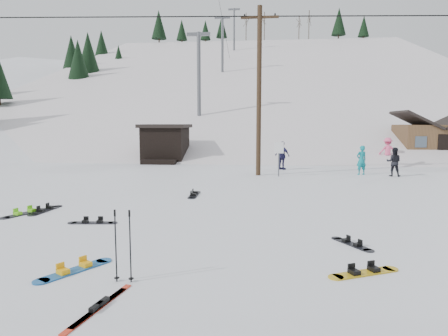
# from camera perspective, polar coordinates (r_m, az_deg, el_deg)

# --- Properties ---
(ground) EXTENTS (200.00, 200.00, 0.00)m
(ground) POSITION_cam_1_polar(r_m,az_deg,el_deg) (8.73, -10.88, -13.00)
(ground) COLOR silver
(ground) RESTS_ON ground
(ski_slope) EXTENTS (60.00, 85.24, 65.97)m
(ski_slope) POSITION_cam_1_polar(r_m,az_deg,el_deg) (64.64, 3.83, -6.77)
(ski_slope) COLOR silver
(ski_slope) RESTS_ON ground
(ridge_left) EXTENTS (47.54, 95.03, 58.38)m
(ridge_left) POSITION_cam_1_polar(r_m,az_deg,el_deg) (69.22, -27.93, -5.79)
(ridge_left) COLOR silver
(ridge_left) RESTS_ON ground
(treeline_crest) EXTENTS (50.00, 6.00, 10.00)m
(treeline_crest) POSITION_cam_1_polar(r_m,az_deg,el_deg) (93.93, 4.66, 4.78)
(treeline_crest) COLOR black
(treeline_crest) RESTS_ON ski_slope
(utility_pole) EXTENTS (2.00, 0.26, 9.00)m
(utility_pole) POSITION_cam_1_polar(r_m,az_deg,el_deg) (21.93, 5.03, 11.20)
(utility_pole) COLOR #3A2819
(utility_pole) RESTS_ON ground
(trail_sign) EXTENTS (0.50, 0.09, 1.85)m
(trail_sign) POSITION_cam_1_polar(r_m,az_deg,el_deg) (21.50, 7.85, 2.16)
(trail_sign) COLOR #595B60
(trail_sign) RESTS_ON ground
(lift_hut) EXTENTS (3.40, 4.10, 2.75)m
(lift_hut) POSITION_cam_1_polar(r_m,az_deg,el_deg) (29.78, -8.38, 3.54)
(lift_hut) COLOR black
(lift_hut) RESTS_ON ground
(lift_tower_near) EXTENTS (2.20, 0.36, 8.00)m
(lift_tower_near) POSITION_cam_1_polar(r_m,az_deg,el_deg) (38.72, -3.61, 13.91)
(lift_tower_near) COLOR #595B60
(lift_tower_near) RESTS_ON ski_slope
(lift_tower_mid) EXTENTS (2.20, 0.36, 8.00)m
(lift_tower_mid) POSITION_cam_1_polar(r_m,az_deg,el_deg) (59.33, -0.23, 17.71)
(lift_tower_mid) COLOR #595B60
(lift_tower_mid) RESTS_ON ski_slope
(lift_tower_far) EXTENTS (2.20, 0.36, 8.00)m
(lift_tower_far) POSITION_cam_1_polar(r_m,az_deg,el_deg) (80.15, 1.46, 19.52)
(lift_tower_far) COLOR #595B60
(lift_tower_far) RESTS_ON ski_slope
(cabin) EXTENTS (5.39, 4.40, 3.77)m
(cabin) POSITION_cam_1_polar(r_m,az_deg,el_deg) (34.26, 27.67, 3.45)
(cabin) COLOR brown
(cabin) RESTS_ON ground
(hero_snowboard) EXTENTS (1.01, 1.49, 0.12)m
(hero_snowboard) POSITION_cam_1_polar(r_m,az_deg,el_deg) (8.58, -20.56, -13.43)
(hero_snowboard) COLOR #18589C
(hero_snowboard) RESTS_ON ground
(hero_skis) EXTENTS (0.43, 1.77, 0.09)m
(hero_skis) POSITION_cam_1_polar(r_m,az_deg,el_deg) (6.92, -17.37, -18.32)
(hero_skis) COLOR #A92411
(hero_skis) RESTS_ON ground
(ski_poles) EXTENTS (0.37, 0.10, 1.34)m
(ski_poles) POSITION_cam_1_polar(r_m,az_deg,el_deg) (7.58, -14.24, -10.65)
(ski_poles) COLOR black
(ski_poles) RESTS_ON ground
(board_scatter_a) EXTENTS (1.43, 0.39, 0.10)m
(board_scatter_a) POSITION_cam_1_polar(r_m,az_deg,el_deg) (12.23, -18.26, -7.38)
(board_scatter_a) COLOR black
(board_scatter_a) RESTS_ON ground
(board_scatter_b) EXTENTS (0.41, 1.63, 0.11)m
(board_scatter_b) POSITION_cam_1_polar(r_m,az_deg,el_deg) (14.45, -24.13, -5.49)
(board_scatter_b) COLOR black
(board_scatter_b) RESTS_ON ground
(board_scatter_c) EXTENTS (0.81, 1.60, 0.12)m
(board_scatter_c) POSITION_cam_1_polar(r_m,az_deg,el_deg) (14.26, -26.56, -5.76)
(board_scatter_c) COLOR black
(board_scatter_c) RESTS_ON ground
(board_scatter_d) EXTENTS (0.81, 1.17, 0.09)m
(board_scatter_d) POSITION_cam_1_polar(r_m,az_deg,el_deg) (10.14, 17.80, -10.25)
(board_scatter_d) COLOR black
(board_scatter_d) RESTS_ON ground
(board_scatter_e) EXTENTS (1.44, 0.85, 0.11)m
(board_scatter_e) POSITION_cam_1_polar(r_m,az_deg,el_deg) (8.39, 19.36, -13.87)
(board_scatter_e) COLOR gold
(board_scatter_e) RESTS_ON ground
(board_scatter_f) EXTENTS (0.35, 1.67, 0.12)m
(board_scatter_f) POSITION_cam_1_polar(r_m,az_deg,el_deg) (16.00, -4.28, -3.80)
(board_scatter_f) COLOR black
(board_scatter_f) RESTS_ON ground
(skier_teal) EXTENTS (0.69, 0.56, 1.62)m
(skier_teal) POSITION_cam_1_polar(r_m,az_deg,el_deg) (23.34, 19.03, 1.07)
(skier_teal) COLOR #0D7F88
(skier_teal) RESTS_ON ground
(skier_dark) EXTENTS (0.90, 0.79, 1.56)m
(skier_dark) POSITION_cam_1_polar(r_m,az_deg,el_deg) (23.30, 23.09, 0.81)
(skier_dark) COLOR black
(skier_dark) RESTS_ON ground
(skier_pink) EXTENTS (1.21, 0.73, 1.83)m
(skier_pink) POSITION_cam_1_polar(r_m,az_deg,el_deg) (30.21, 22.33, 2.31)
(skier_pink) COLOR #F25586
(skier_pink) RESTS_ON ground
(skier_navy) EXTENTS (1.07, 0.96, 1.74)m
(skier_navy) POSITION_cam_1_polar(r_m,az_deg,el_deg) (24.68, 8.33, 1.77)
(skier_navy) COLOR #1B193F
(skier_navy) RESTS_ON ground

